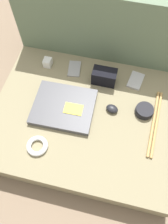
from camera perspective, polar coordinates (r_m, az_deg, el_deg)
name	(u,v)px	position (r m, az deg, el deg)	size (l,w,h in m)	color
ground_plane	(84,125)	(1.19, 0.00, -3.38)	(8.00, 8.00, 0.00)	#7A6651
couch_seat	(84,120)	(1.13, 0.00, -2.02)	(0.90, 0.72, 0.13)	#847A5B
couch_backrest	(104,30)	(1.26, 5.17, 20.60)	(0.90, 0.20, 0.50)	#60755B
laptop	(64,107)	(1.08, -5.29, 1.39)	(0.30, 0.25, 0.03)	#47474C
computer_mouse	(112,109)	(1.08, 7.35, 0.84)	(0.07, 0.06, 0.03)	black
speaker_puck	(144,111)	(1.10, 15.47, 0.36)	(0.09, 0.09, 0.03)	black
phone_silver	(74,69)	(1.22, -2.53, 11.23)	(0.08, 0.11, 0.01)	#99999E
phone_black	(136,81)	(1.20, 13.36, 8.01)	(0.09, 0.12, 0.01)	#B7B7BC
camera_pouch	(104,77)	(1.15, 5.30, 9.20)	(0.12, 0.07, 0.08)	black
charger_brick	(48,62)	(1.24, -9.48, 12.64)	(0.04, 0.05, 0.05)	silver
cable_coil	(37,146)	(1.02, -12.13, -8.64)	(0.10, 0.10, 0.02)	white
drumstick_pair	(155,123)	(1.10, 18.05, -2.66)	(0.05, 0.36, 0.01)	tan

